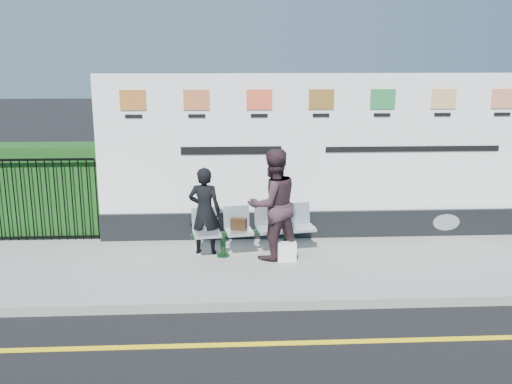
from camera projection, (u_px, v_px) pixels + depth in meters
ground at (325, 343)px, 7.00m from camera, size 80.00×80.00×0.00m
pavement at (300, 265)px, 9.41m from camera, size 14.00×3.00×0.12m
kerb at (313, 303)px, 7.95m from camera, size 14.00×0.18×0.14m
yellow_line at (325, 342)px, 6.99m from camera, size 14.00×0.10×0.01m
billboard at (319, 168)px, 10.42m from camera, size 8.00×0.30×3.00m
hedge at (47, 189)px, 10.71m from camera, size 2.35×0.70×1.70m
railing at (39, 199)px, 10.29m from camera, size 2.05×0.06×1.54m
bench at (255, 241)px, 9.70m from camera, size 2.13×0.85×0.44m
woman_left at (205, 211)px, 9.62m from camera, size 0.60×0.45×1.50m
woman_right at (273, 204)px, 9.35m from camera, size 1.11×1.01×1.85m
handbag_brown at (239, 224)px, 9.57m from camera, size 0.28×0.18×0.21m
carrier_bag_white at (287, 252)px, 9.40m from camera, size 0.31×0.18×0.31m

